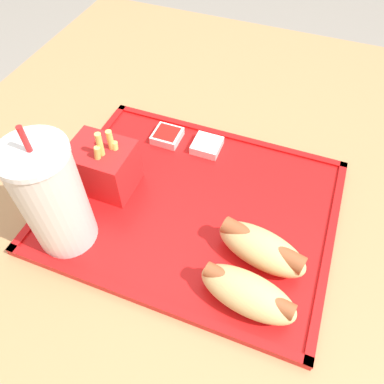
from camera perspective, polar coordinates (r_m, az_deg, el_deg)
ground_plane at (r=1.28m, az=1.10°, el=-22.80°), size 8.00×8.00×0.00m
dining_table at (r=0.92m, az=1.47°, el=-16.40°), size 1.05×1.20×0.75m
food_tray at (r=0.59m, az=0.00°, el=-2.11°), size 0.43×0.35×0.01m
soda_cup at (r=0.52m, az=-20.50°, el=-0.84°), size 0.09×0.09×0.21m
hot_dog_far at (r=0.49m, az=8.48°, el=-15.00°), size 0.13×0.07×0.05m
hot_dog_near at (r=0.52m, az=10.55°, el=-8.38°), size 0.14×0.08×0.05m
fries_carton at (r=0.60m, az=-13.33°, el=3.82°), size 0.09×0.08×0.12m
sauce_cup_mayo at (r=0.66m, az=2.29°, el=7.15°), size 0.05×0.05×0.02m
sauce_cup_ketchup at (r=0.68m, az=-3.81°, el=8.57°), size 0.05×0.05×0.02m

